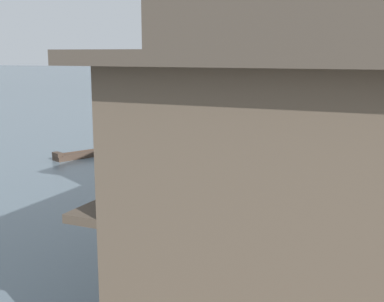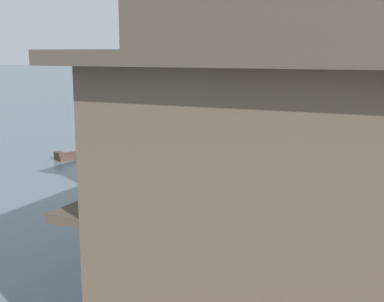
% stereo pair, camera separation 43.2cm
% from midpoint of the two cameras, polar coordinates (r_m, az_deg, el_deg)
% --- Properties ---
extents(boat_moored_nearest, '(1.29, 5.20, 0.74)m').
position_cam_midpoint_polar(boat_moored_nearest, '(51.27, 16.13, 3.85)').
color(boat_moored_nearest, '#423328').
rests_on(boat_moored_nearest, ground).
extents(boat_moored_second, '(1.50, 5.54, 0.66)m').
position_cam_midpoint_polar(boat_moored_second, '(42.54, 13.73, 2.56)').
color(boat_moored_second, '#423328').
rests_on(boat_moored_second, ground).
extents(boat_moored_third, '(2.44, 4.09, 0.49)m').
position_cam_midpoint_polar(boat_moored_third, '(31.35, -11.05, -0.28)').
color(boat_moored_third, '#423328').
rests_on(boat_moored_third, ground).
extents(boat_moored_far, '(4.07, 2.86, 0.37)m').
position_cam_midpoint_polar(boat_moored_far, '(47.50, 7.92, 3.50)').
color(boat_moored_far, '#423328').
rests_on(boat_moored_far, ground).
extents(boat_midriver_drifting, '(1.40, 4.54, 0.37)m').
position_cam_midpoint_polar(boat_midriver_drifting, '(64.28, 13.55, 5.20)').
color(boat_midriver_drifting, brown).
rests_on(boat_midriver_drifting, ground).
extents(boat_midriver_upstream, '(3.59, 5.46, 0.45)m').
position_cam_midpoint_polar(boat_midriver_upstream, '(58.56, 15.07, 4.63)').
color(boat_midriver_upstream, brown).
rests_on(boat_midriver_upstream, ground).
extents(house_waterfront_nearest, '(7.06, 7.61, 6.14)m').
position_cam_midpoint_polar(house_waterfront_nearest, '(10.45, 13.48, -2.68)').
color(house_waterfront_nearest, brown).
rests_on(house_waterfront_nearest, riverbank_right).
extents(house_waterfront_second, '(7.12, 5.99, 8.74)m').
position_cam_midpoint_polar(house_waterfront_second, '(16.51, 18.41, 6.55)').
color(house_waterfront_second, brown).
rests_on(house_waterfront_second, riverbank_right).
extents(house_waterfront_tall, '(6.39, 6.73, 6.14)m').
position_cam_midpoint_polar(house_waterfront_tall, '(23.23, 19.38, 4.34)').
color(house_waterfront_tall, brown).
rests_on(house_waterfront_tall, riverbank_right).
extents(house_waterfront_narrow, '(5.26, 8.05, 6.14)m').
position_cam_midpoint_polar(house_waterfront_narrow, '(30.89, 19.89, 5.77)').
color(house_waterfront_narrow, '#75604C').
rests_on(house_waterfront_narrow, riverbank_right).
extents(mooring_post_dock_near, '(0.20, 0.20, 0.90)m').
position_cam_midpoint_polar(mooring_post_dock_near, '(14.80, 0.25, -8.63)').
color(mooring_post_dock_near, '#473828').
rests_on(mooring_post_dock_near, riverbank_right).
extents(mooring_post_dock_mid, '(0.20, 0.20, 0.87)m').
position_cam_midpoint_polar(mooring_post_dock_mid, '(21.81, 8.92, -2.42)').
color(mooring_post_dock_mid, '#473828').
rests_on(mooring_post_dock_mid, riverbank_right).
extents(mooring_post_dock_far, '(0.20, 0.20, 0.96)m').
position_cam_midpoint_polar(mooring_post_dock_far, '(28.63, 13.01, 0.69)').
color(mooring_post_dock_far, '#473828').
rests_on(mooring_post_dock_far, riverbank_right).
extents(stone_bridge, '(25.95, 2.40, 5.72)m').
position_cam_midpoint_polar(stone_bridge, '(73.95, 14.73, 8.67)').
color(stone_bridge, gray).
rests_on(stone_bridge, ground).
extents(hill_far_west, '(58.70, 58.70, 24.44)m').
position_cam_midpoint_polar(hill_far_west, '(125.57, 14.61, 13.29)').
color(hill_far_west, '#4C5B56').
rests_on(hill_far_west, ground).
extents(hill_far_centre, '(52.46, 52.46, 13.22)m').
position_cam_midpoint_polar(hill_far_centre, '(120.45, 20.49, 10.41)').
color(hill_far_centre, slate).
rests_on(hill_far_centre, ground).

